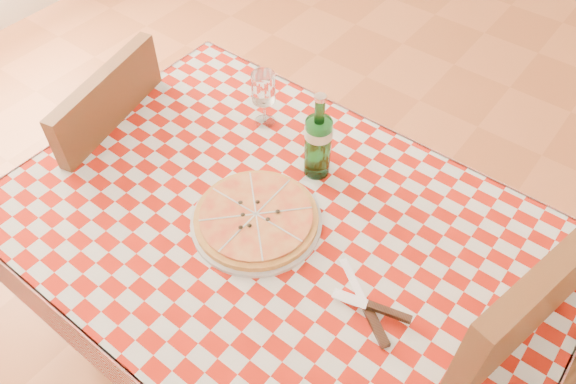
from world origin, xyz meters
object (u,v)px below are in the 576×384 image
object	(u,v)px
water_bottle	(318,136)
pizza_plate	(256,217)
chair_far	(105,168)
wine_glass	(264,99)
dining_table	(279,253)

from	to	relation	value
water_bottle	pizza_plate	bearing A→B (deg)	-93.46
chair_far	pizza_plate	bearing A→B (deg)	165.91
chair_far	water_bottle	xyz separation A→B (m)	(0.65, 0.21, 0.36)
pizza_plate	wine_glass	bearing A→B (deg)	126.21
dining_table	chair_far	bearing A→B (deg)	-179.11
wine_glass	dining_table	bearing A→B (deg)	-45.52
dining_table	chair_far	size ratio (longest dim) A/B	1.31
dining_table	water_bottle	bearing A→B (deg)	100.86
chair_far	wine_glass	distance (m)	0.60
wine_glass	chair_far	bearing A→B (deg)	-147.36
chair_far	wine_glass	xyz separation A→B (m)	(0.43, 0.28, 0.31)
dining_table	water_bottle	size ratio (longest dim) A/B	4.95
pizza_plate	chair_far	bearing A→B (deg)	179.24
dining_table	chair_far	world-z (taller)	chair_far
water_bottle	chair_far	bearing A→B (deg)	-161.91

